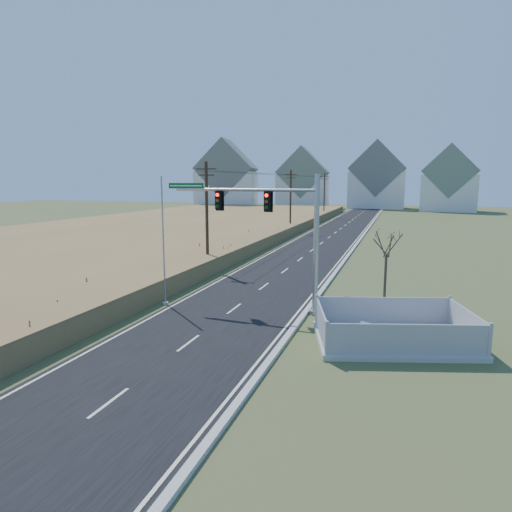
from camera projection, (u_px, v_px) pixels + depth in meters
The scene contains 16 objects.
ground at pixel (206, 331), 22.79m from camera, with size 260.00×260.00×0.00m, color #465A2B.
road at pixel (339, 230), 69.79m from camera, with size 8.00×180.00×0.06m, color black.
curb at pixel (367, 231), 68.53m from camera, with size 0.30×180.00×0.18m, color #B2AFA8.
reed_marsh at pixel (167, 227), 67.50m from camera, with size 38.00×110.00×1.30m, color olive.
utility_pole_near at pixel (207, 214), 38.09m from camera, with size 1.80×0.26×9.00m.
utility_pole_mid at pixel (291, 200), 66.29m from camera, with size 1.80×0.26×9.00m.
utility_pole_far at pixel (324, 195), 94.49m from camera, with size 1.80×0.26×9.00m.
condo_nw at pixel (227, 180), 126.97m from camera, with size 17.69×13.38×19.05m.
condo_nnw at pixel (303, 183), 128.60m from camera, with size 14.93×11.17×17.03m.
condo_n at pixel (377, 181), 126.24m from camera, with size 15.27×10.20×18.54m.
condo_ne at pixel (450, 184), 113.43m from camera, with size 14.12×10.51×16.52m.
traffic_signal_mast at pixel (284, 229), 25.68m from camera, with size 9.76×1.25×7.79m.
fence_enclosure at pixel (393, 336), 21.07m from camera, with size 7.97×6.43×1.60m.
open_sign at pixel (365, 328), 22.14m from camera, with size 0.47×0.29×0.64m.
flagpole at pixel (164, 255), 27.17m from camera, with size 0.35×0.35×7.68m.
bare_tree at pixel (387, 242), 25.63m from camera, with size 1.87×1.87×4.95m.
Camera 1 is at (9.04, -20.09, 7.38)m, focal length 32.00 mm.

